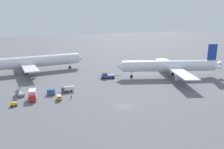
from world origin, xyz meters
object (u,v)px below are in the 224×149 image
Objects in this scene: airliner_at_gate_left at (31,62)px; airliner_being_pushed at (170,66)px; pushback_tug at (107,76)px; gse_catering_truck_tall at (33,95)px; gse_baggage_cart_trailing at (59,98)px; gse_fuel_bowser_stubby at (68,89)px; ground_crew_wing_walker_right at (71,96)px; gse_container_dolly_flat at (51,92)px; gse_gpu_cart_small at (14,104)px; gse_stair_truck_yellow at (20,93)px.

airliner_at_gate_left is 71.57m from airliner_being_pushed.
airliner_at_gate_left reaches higher than pushback_tug.
gse_baggage_cart_trailing is at bearing -26.18° from gse_catering_truck_tall.
gse_baggage_cart_trailing is 0.60× the size of gse_fuel_bowser_stubby.
ground_crew_wing_walker_right is at bearing -95.45° from gse_fuel_bowser_stubby.
gse_fuel_bowser_stubby is (6.46, 0.27, 0.16)m from gse_container_dolly_flat.
ground_crew_wing_walker_right is at bearing -141.30° from pushback_tug.
gse_baggage_cart_trailing is (-27.75, -18.43, -0.35)m from pushback_tug.
pushback_tug is at bearing 26.45° from gse_fuel_bowser_stubby.
gse_gpu_cart_small is (-11.77, -46.44, -4.79)m from airliner_at_gate_left.
pushback_tug is 4.19× the size of gse_gpu_cart_small.
gse_catering_truck_tall reaches higher than gse_gpu_cart_small.
airliner_at_gate_left is 48.42m from ground_crew_wing_walker_right.
airliner_at_gate_left is 47.65m from gse_baggage_cart_trailing.
gse_baggage_cart_trailing is 1.73× the size of ground_crew_wing_walker_right.
ground_crew_wing_walker_right is at bearing -81.03° from airliner_at_gate_left.
airliner_at_gate_left is at bearing 101.57° from gse_fuel_bowser_stubby.
gse_stair_truck_yellow is 7.63m from gse_catering_truck_tall.
airliner_at_gate_left is at bearing 75.78° from gse_gpu_cart_small.
gse_stair_truck_yellow reaches higher than gse_container_dolly_flat.
gse_fuel_bowser_stubby is (13.54, 3.01, -0.42)m from gse_catering_truck_tall.
gse_container_dolly_flat is at bearing -158.38° from pushback_tug.
airliner_being_pushed is 7.88× the size of gse_catering_truck_tall.
gse_stair_truck_yellow is at bearing 176.79° from airliner_being_pushed.
gse_catering_truck_tall reaches higher than ground_crew_wing_walker_right.
airliner_at_gate_left is at bearing 76.08° from gse_stair_truck_yellow.
gse_stair_truck_yellow is 19.91m from ground_crew_wing_walker_right.
airliner_being_pushed is 12.90× the size of gse_container_dolly_flat.
airliner_being_pushed reaches higher than ground_crew_wing_walker_right.
airliner_at_gate_left is 11.41× the size of gse_fuel_bowser_stubby.
airliner_at_gate_left is 5.87× the size of pushback_tug.
gse_baggage_cart_trailing is at bearing -78.81° from gse_container_dolly_flat.
airliner_being_pushed is at bearing -0.25° from gse_fuel_bowser_stubby.
airliner_at_gate_left reaches higher than gse_stair_truck_yellow.
airliner_at_gate_left reaches higher than gse_gpu_cart_small.
gse_stair_truck_yellow reaches higher than ground_crew_wing_walker_right.
airliner_at_gate_left is 42.50m from pushback_tug.
airliner_at_gate_left is 19.12× the size of gse_baggage_cart_trailing.
gse_fuel_bowser_stubby is at bearing -78.43° from airliner_at_gate_left.
gse_container_dolly_flat is at bearing -177.59° from gse_fuel_bowser_stubby.
pushback_tug reaches higher than gse_container_dolly_flat.
gse_gpu_cart_small is 0.46× the size of gse_stair_truck_yellow.
pushback_tug is at bearing 38.70° from ground_crew_wing_walker_right.
gse_gpu_cart_small is at bearing -156.00° from gse_container_dolly_flat.
gse_catering_truck_tall is at bearing -167.46° from gse_fuel_bowser_stubby.
gse_fuel_bowser_stubby is at bearing 179.75° from airliner_being_pushed.
airliner_at_gate_left reaches higher than gse_baggage_cart_trailing.
gse_catering_truck_tall is at bearing -158.47° from pushback_tug.
gse_fuel_bowser_stubby is (-50.87, 0.22, -4.22)m from airliner_being_pushed.
gse_fuel_bowser_stubby reaches higher than gse_baggage_cart_trailing.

